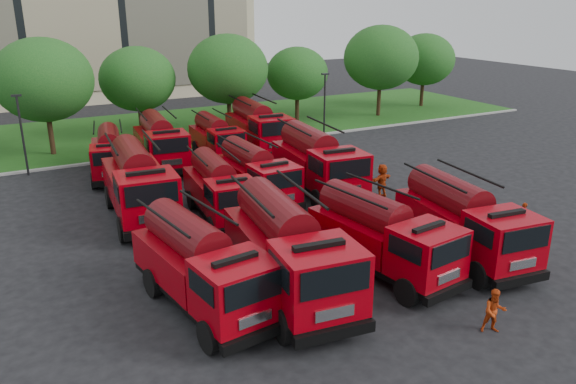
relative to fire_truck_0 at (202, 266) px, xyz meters
name	(u,v)px	position (x,y,z in m)	size (l,w,h in m)	color
ground	(298,242)	(5.76, 3.34, -1.64)	(140.00, 140.00, 0.00)	black
lawn	(148,131)	(5.76, 29.34, -1.58)	(70.00, 16.00, 0.12)	#1C4813
curb	(178,152)	(5.76, 21.24, -1.57)	(70.00, 0.30, 0.14)	gray
tree_2	(43,80)	(-2.24, 24.84, 3.71)	(6.72, 6.72, 8.22)	#382314
tree_3	(138,79)	(4.76, 27.34, 3.04)	(5.88, 5.88, 7.19)	#382314
tree_4	(228,69)	(11.76, 25.84, 3.58)	(6.55, 6.55, 8.01)	#382314
tree_5	(297,73)	(18.76, 26.84, 2.71)	(5.46, 5.46, 6.68)	#382314
tree_6	(381,58)	(26.76, 25.34, 3.85)	(6.89, 6.89, 8.42)	#382314
tree_7	(424,59)	(33.76, 27.34, 3.18)	(6.05, 6.05, 7.39)	#382314
lamp_post_0	(22,130)	(-4.24, 20.54, 1.26)	(0.60, 0.25, 5.11)	black
lamp_post_1	(325,101)	(17.76, 20.54, 1.26)	(0.60, 0.25, 5.11)	black
fire_truck_0	(202,266)	(0.00, 0.00, 0.00)	(3.41, 7.42, 3.26)	black
fire_truck_1	(288,250)	(3.13, -0.65, 0.19)	(3.62, 8.23, 3.63)	black
fire_truck_2	(382,235)	(7.34, -0.76, -0.04)	(3.28, 7.21, 3.17)	black
fire_truck_3	(463,221)	(11.27, -1.24, 0.02)	(3.37, 7.49, 3.30)	black
fire_truck_4	(138,183)	(0.25, 9.94, 0.17)	(3.40, 8.09, 3.60)	black
fire_truck_5	(219,189)	(3.84, 8.05, -0.13)	(2.88, 6.79, 3.01)	black
fire_truck_6	(255,174)	(6.48, 9.41, -0.09)	(2.60, 6.80, 3.07)	black
fire_truck_7	(318,162)	(10.22, 9.05, 0.17)	(3.51, 8.11, 3.59)	black
fire_truck_8	(110,154)	(0.41, 17.79, -0.17)	(3.33, 6.69, 2.91)	black
fire_truck_9	(160,142)	(3.79, 18.40, 0.04)	(3.22, 7.53, 3.33)	black
fire_truck_10	(216,138)	(7.84, 18.76, -0.19)	(2.51, 6.39, 2.87)	black
fire_truck_11	(258,127)	(11.30, 19.28, 0.12)	(3.27, 7.86, 3.50)	black
firefighter_0	(434,268)	(9.50, -1.59, -1.64)	(0.71, 0.52, 1.93)	#AE330D
firefighter_1	(492,331)	(7.97, -6.12, -1.64)	(0.76, 0.42, 1.57)	#AE330D
firefighter_2	(521,232)	(15.84, -0.63, -1.64)	(0.87, 0.49, 1.48)	#AE330D
firefighter_3	(385,229)	(10.26, 2.71, -1.64)	(1.01, 0.52, 1.56)	black
firefighter_4	(204,272)	(0.97, 2.61, -1.64)	(0.79, 0.51, 1.61)	black
firefighter_5	(381,197)	(12.97, 6.62, -1.64)	(1.78, 0.77, 1.92)	#AE330D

